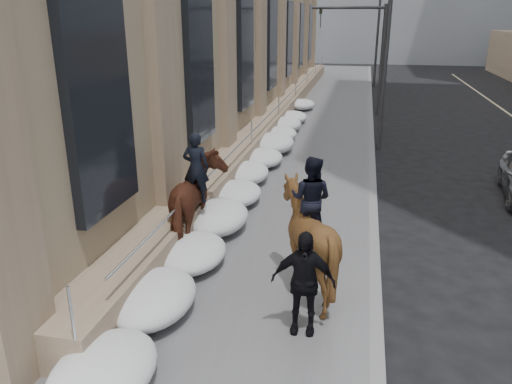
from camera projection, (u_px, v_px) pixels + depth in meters
ground at (230, 329)px, 9.11m from camera, size 140.00×140.00×0.00m
sidewalk at (299, 169)px, 18.31m from camera, size 5.00×80.00×0.12m
curb at (372, 174)px, 17.80m from camera, size 0.24×80.00×0.12m
streetlight_mid at (383, 37)px, 19.95m from camera, size 1.71×0.24×8.00m
streetlight_far at (376, 27)px, 38.39m from camera, size 1.71×0.24×8.00m
traffic_signal at (366, 42)px, 27.65m from camera, size 4.10×0.22×6.00m
snow_bank at (250, 171)px, 16.71m from camera, size 1.70×18.10×0.76m
mounted_horse_left at (198, 199)px, 11.98m from camera, size 1.39×2.60×2.72m
mounted_horse_right at (307, 235)px, 9.85m from camera, size 2.16×2.33×2.75m
pedestrian at (303, 282)px, 8.57m from camera, size 1.13×0.51×1.90m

